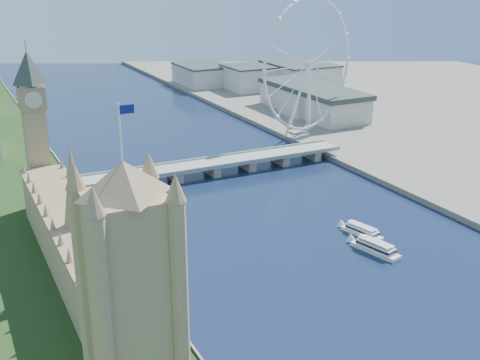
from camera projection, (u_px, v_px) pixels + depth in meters
victoria_tower at (132, 304)px, 177.76m from camera, size 28.16×28.16×112.00m
parliament_range at (80, 254)px, 289.63m from camera, size 24.00×200.00×70.00m
big_ben at (33, 111)px, 364.76m from camera, size 20.02×20.02×110.00m
westminster_bridge at (212, 166)px, 457.34m from camera, size 220.00×22.00×9.50m
london_eye at (309, 65)px, 534.37m from camera, size 113.60×39.12×124.30m
county_hall at (312, 116)px, 643.21m from camera, size 54.00×144.00×35.00m
city_skyline at (151, 90)px, 689.83m from camera, size 505.00×280.00×32.00m
tour_boat_near at (375, 252)px, 332.57m from camera, size 15.64×33.45×7.18m
tour_boat_far at (362, 235)px, 354.15m from camera, size 14.21×30.60×6.55m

